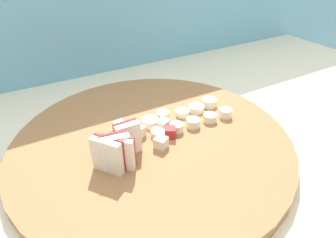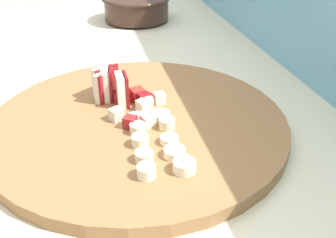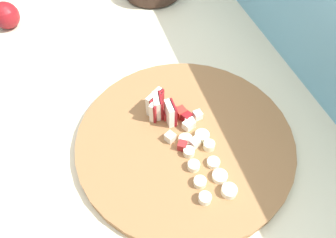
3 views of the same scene
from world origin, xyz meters
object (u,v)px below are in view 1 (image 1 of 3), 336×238
object	(u,v)px
cutting_board	(152,141)
apple_wedge_fan	(117,149)
apple_dice_pile	(136,135)
banana_slice_rows	(187,117)

from	to	relation	value
cutting_board	apple_wedge_fan	world-z (taller)	apple_wedge_fan
cutting_board	apple_wedge_fan	size ratio (longest dim) A/B	6.08
apple_dice_pile	banana_slice_rows	bearing A→B (deg)	5.42
apple_dice_pile	cutting_board	bearing A→B (deg)	-10.10
banana_slice_rows	apple_wedge_fan	bearing A→B (deg)	-162.11
banana_slice_rows	cutting_board	bearing A→B (deg)	-169.25
apple_wedge_fan	cutting_board	bearing A→B (deg)	25.00
cutting_board	banana_slice_rows	xyz separation A→B (m)	(0.08, 0.01, 0.02)
cutting_board	apple_dice_pile	xyz separation A→B (m)	(-0.03, 0.00, 0.02)
apple_dice_pile	banana_slice_rows	size ratio (longest dim) A/B	0.68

